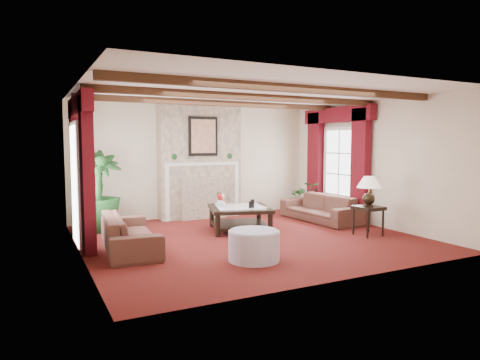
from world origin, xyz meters
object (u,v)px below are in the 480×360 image
ottoman (254,246)px  sofa_right (320,204)px  potted_palm (98,209)px  coffee_table (240,219)px  side_table (368,221)px  sofa_left (130,227)px

ottoman → sofa_right: bearing=37.2°
potted_palm → coffee_table: bearing=-25.7°
sofa_right → ottoman: bearing=-56.0°
coffee_table → side_table: (2.04, -1.53, 0.04)m
coffee_table → ottoman: size_ratio=1.52×
side_table → ottoman: (-2.85, -0.58, -0.06)m
sofa_left → potted_palm: size_ratio=1.15×
sofa_left → potted_palm: (-0.23, 1.85, 0.06)m
sofa_left → side_table: bearing=-96.6°
coffee_table → sofa_left: bearing=-149.2°
side_table → sofa_right: bearing=86.7°
potted_palm → ottoman: size_ratio=2.32×
ottoman → coffee_table: bearing=69.0°
sofa_left → side_table: (4.40, -0.92, -0.11)m
sofa_right → sofa_left: bearing=-84.0°
coffee_table → ottoman: 2.26m
sofa_left → potted_palm: bearing=12.4°
side_table → coffee_table: bearing=143.2°
sofa_right → potted_palm: bearing=-106.6°
coffee_table → ottoman: bearing=-94.5°
potted_palm → sofa_left: bearing=-82.8°
sofa_left → sofa_right: 4.56m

